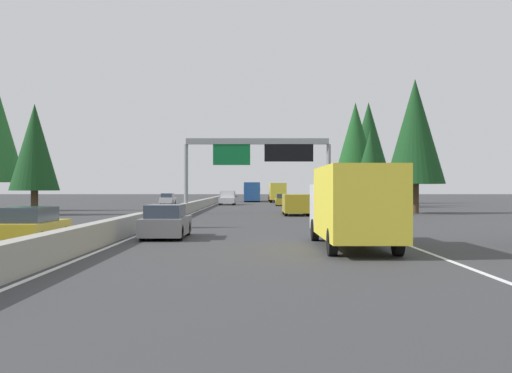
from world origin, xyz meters
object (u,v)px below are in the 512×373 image
object	(u,v)px
minivan_near_center	(296,204)
bus_far_left	(252,191)
pickup_mid_center	(228,198)
conifer_right_distant	(369,142)
sign_gantry_overhead	(259,154)
oncoming_near	(168,199)
oncoming_far	(31,227)
conifer_right_far	(355,143)
sedan_far_center	(274,197)
conifer_left_near	(35,147)
conifer_right_near	(415,132)
conifer_right_mid	(371,160)
box_truck_far_right	(278,192)
sedan_distant_b	(166,222)
sedan_mid_right	(283,200)
box_truck_mid_left	(352,204)

from	to	relation	value
minivan_near_center	bus_far_left	xyz separation A→B (m)	(51.67, 3.75, 0.77)
pickup_mid_center	conifer_right_distant	xyz separation A→B (m)	(7.46, -19.97, 7.96)
pickup_mid_center	sign_gantry_overhead	bearing A→B (deg)	-171.91
oncoming_near	oncoming_far	size ratio (longest dim) A/B	1.00
bus_far_left	conifer_right_far	size ratio (longest dim) A/B	0.92
minivan_near_center	sedan_far_center	world-z (taller)	minivan_near_center
conifer_right_far	conifer_left_near	size ratio (longest dim) A/B	1.38
minivan_near_center	bus_far_left	world-z (taller)	bus_far_left
pickup_mid_center	bus_far_left	distance (m)	20.22
minivan_near_center	oncoming_near	world-z (taller)	minivan_near_center
bus_far_left	oncoming_far	xyz separation A→B (m)	(-77.78, 8.09, -1.03)
bus_far_left	conifer_right_near	bearing A→B (deg)	-163.41
sign_gantry_overhead	minivan_near_center	size ratio (longest dim) A/B	2.54
minivan_near_center	conifer_right_mid	distance (m)	22.15
sedan_far_center	box_truck_far_right	world-z (taller)	box_truck_far_right
bus_far_left	conifer_right_near	xyz separation A→B (m)	(-48.08, -14.32, 5.36)
sedan_distant_b	box_truck_far_right	bearing A→B (deg)	-6.19
sedan_mid_right	oncoming_near	bearing A→B (deg)	62.78
sign_gantry_overhead	conifer_right_near	bearing A→B (deg)	-89.68
bus_far_left	oncoming_near	distance (m)	19.71
bus_far_left	box_truck_far_right	world-z (taller)	bus_far_left
minivan_near_center	sedan_mid_right	xyz separation A→B (m)	(27.75, -0.22, -0.27)
box_truck_mid_left	box_truck_far_right	size ratio (longest dim) A/B	1.00
sedan_mid_right	conifer_right_near	xyz separation A→B (m)	(-24.17, -10.35, 6.40)
sign_gantry_overhead	pickup_mid_center	distance (m)	28.80
conifer_right_distant	conifer_right_far	bearing A→B (deg)	163.77
bus_far_left	box_truck_far_right	xyz separation A→B (m)	(-6.45, -3.93, -0.11)
sign_gantry_overhead	box_truck_far_right	world-z (taller)	sign_gantry_overhead
pickup_mid_center	oncoming_far	bearing A→B (deg)	175.10
conifer_right_mid	minivan_near_center	bearing A→B (deg)	153.55
box_truck_mid_left	conifer_right_near	size ratio (longest dim) A/B	0.73
box_truck_mid_left	conifer_left_near	xyz separation A→B (m)	(27.82, 21.52, 3.91)
bus_far_left	sedan_mid_right	bearing A→B (deg)	-170.57
oncoming_near	conifer_right_mid	size ratio (longest dim) A/B	0.50
conifer_right_near	conifer_right_far	distance (m)	20.98
conifer_right_mid	sign_gantry_overhead	bearing A→B (deg)	141.74
sedan_distant_b	sedan_far_center	world-z (taller)	same
sedan_distant_b	bus_far_left	bearing A→B (deg)	-2.64
sedan_distant_b	oncoming_far	bearing A→B (deg)	127.08
box_truck_mid_left	bus_far_left	bearing A→B (deg)	2.93
box_truck_far_right	box_truck_mid_left	bearing A→B (deg)	-179.91
sedan_mid_right	conifer_right_mid	distance (m)	13.41
minivan_near_center	conifer_left_near	bearing A→B (deg)	88.43
sedan_far_center	sedan_mid_right	world-z (taller)	same
conifer_left_near	conifer_right_near	bearing A→B (deg)	-84.60
sedan_far_center	oncoming_far	xyz separation A→B (m)	(-85.46, 11.84, 0.00)
oncoming_far	conifer_right_far	world-z (taller)	conifer_right_far
pickup_mid_center	conifer_left_near	world-z (taller)	conifer_left_near
box_truck_mid_left	conifer_right_distant	size ratio (longest dim) A/B	0.58
bus_far_left	conifer_right_mid	xyz separation A→B (m)	(-32.22, -13.43, 3.59)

